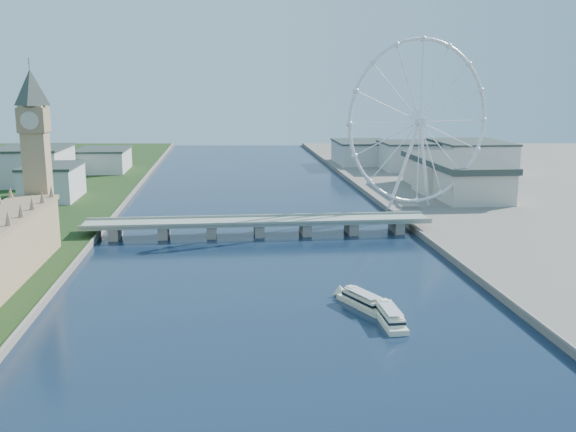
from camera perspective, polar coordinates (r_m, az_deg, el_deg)
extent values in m
cube|color=tan|center=(395.95, -21.34, 3.33)|extent=(13.00, 13.00, 80.00)
cube|color=#937A59|center=(393.01, -21.69, 7.95)|extent=(15.00, 15.00, 14.00)
pyramid|color=#2D3833|center=(392.56, -22.00, 12.02)|extent=(20.02, 20.02, 20.00)
cube|color=gray|center=(409.51, -2.61, -0.52)|extent=(220.00, 22.00, 2.00)
cube|color=gray|center=(415.75, -15.09, -1.40)|extent=(6.00, 20.00, 7.50)
cube|color=gray|center=(411.84, -10.97, -1.33)|extent=(6.00, 20.00, 7.50)
cube|color=gray|center=(410.10, -6.79, -1.25)|extent=(6.00, 20.00, 7.50)
cube|color=gray|center=(410.54, -2.60, -1.17)|extent=(6.00, 20.00, 7.50)
cube|color=gray|center=(413.17, 1.56, -1.08)|extent=(6.00, 20.00, 7.50)
cube|color=gray|center=(417.95, 5.64, -0.98)|extent=(6.00, 20.00, 7.50)
cube|color=gray|center=(424.79, 9.61, -0.88)|extent=(6.00, 20.00, 7.50)
torus|color=silver|center=(476.82, 11.65, 8.21)|extent=(113.60, 39.12, 118.60)
cylinder|color=silver|center=(476.82, 11.65, 8.21)|extent=(7.25, 6.61, 6.00)
cube|color=gray|center=(493.26, 10.67, 0.86)|extent=(14.00, 10.00, 2.00)
cube|color=beige|center=(553.27, -20.19, 2.77)|extent=(40.00, 60.00, 26.00)
cube|color=beige|center=(649.45, -21.70, 4.15)|extent=(60.00, 80.00, 32.00)
cube|color=beige|center=(716.05, -16.08, 4.75)|extent=(50.00, 70.00, 22.00)
cube|color=beige|center=(713.09, 10.77, 5.22)|extent=(60.00, 60.00, 28.00)
cube|color=beige|center=(713.65, 15.87, 5.07)|extent=(70.00, 90.00, 30.00)
cube|color=beige|center=(761.24, 6.59, 5.60)|extent=(60.00, 80.00, 24.00)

